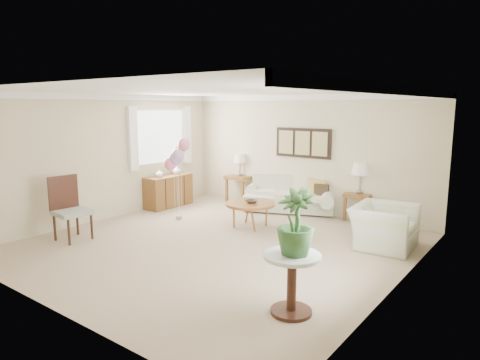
{
  "coord_description": "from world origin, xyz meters",
  "views": [
    {
      "loc": [
        4.55,
        -5.42,
        2.35
      ],
      "look_at": [
        0.03,
        0.6,
        1.05
      ],
      "focal_mm": 32.0,
      "sensor_mm": 36.0,
      "label": 1
    }
  ],
  "objects_px": {
    "accent_chair": "(69,207)",
    "balloon_cluster": "(177,155)",
    "sofa": "(291,197)",
    "coffee_table": "(250,205)",
    "armchair": "(384,226)"
  },
  "relations": [
    {
      "from": "accent_chair",
      "to": "balloon_cluster",
      "type": "relative_size",
      "value": 0.66
    },
    {
      "from": "sofa",
      "to": "coffee_table",
      "type": "bearing_deg",
      "value": -88.29
    },
    {
      "from": "sofa",
      "to": "coffee_table",
      "type": "height_order",
      "value": "sofa"
    },
    {
      "from": "sofa",
      "to": "armchair",
      "type": "relative_size",
      "value": 2.27
    },
    {
      "from": "coffee_table",
      "to": "balloon_cluster",
      "type": "distance_m",
      "value": 1.83
    },
    {
      "from": "coffee_table",
      "to": "sofa",
      "type": "bearing_deg",
      "value": 91.71
    },
    {
      "from": "armchair",
      "to": "accent_chair",
      "type": "relative_size",
      "value": 0.96
    },
    {
      "from": "sofa",
      "to": "armchair",
      "type": "distance_m",
      "value": 2.84
    },
    {
      "from": "coffee_table",
      "to": "armchair",
      "type": "bearing_deg",
      "value": 8.64
    },
    {
      "from": "sofa",
      "to": "armchair",
      "type": "xyz_separation_m",
      "value": [
        2.55,
        -1.26,
        0.04
      ]
    },
    {
      "from": "armchair",
      "to": "accent_chair",
      "type": "xyz_separation_m",
      "value": [
        -4.63,
        -2.93,
        0.24
      ]
    },
    {
      "from": "accent_chair",
      "to": "balloon_cluster",
      "type": "height_order",
      "value": "balloon_cluster"
    },
    {
      "from": "sofa",
      "to": "coffee_table",
      "type": "xyz_separation_m",
      "value": [
        0.05,
        -1.64,
        0.13
      ]
    },
    {
      "from": "coffee_table",
      "to": "armchair",
      "type": "distance_m",
      "value": 2.53
    },
    {
      "from": "sofa",
      "to": "accent_chair",
      "type": "bearing_deg",
      "value": -116.42
    }
  ]
}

